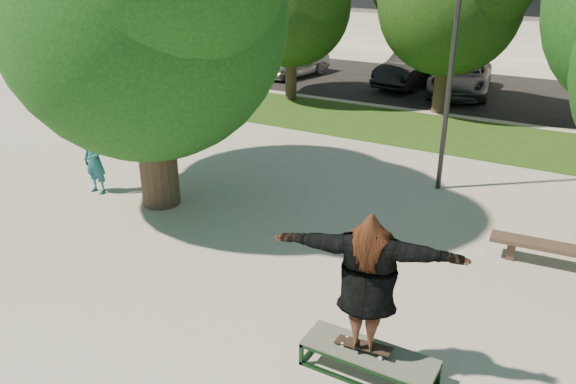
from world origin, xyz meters
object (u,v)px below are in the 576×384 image
Objects in this scene: grind_box at (369,363)px; car_grey at (461,77)px; lamppost at (453,56)px; bystander at (95,160)px; car_silver_a at (295,62)px; car_dark at (414,68)px.

car_grey is at bearing 100.31° from grind_box.
bystander is at bearing -148.38° from lamppost.
car_grey reaches higher than grind_box.
car_grey is at bearing 71.04° from bystander.
grind_box is (1.03, -6.93, -2.96)m from lamppost.
car_silver_a is at bearing 133.66° from lamppost.
bystander is at bearing -68.70° from car_silver_a.
car_dark is at bearing 79.17° from bystander.
bystander is (-6.93, -4.27, -2.34)m from lamppost.
bystander reaches higher than car_silver_a.
lamppost is at bearing 98.47° from grind_box.
car_silver_a is 5.43m from car_dark.
car_silver_a is at bearing 99.94° from bystander.
bystander reaches higher than car_grey.
car_silver_a is at bearing -162.53° from car_dark.
grind_box is at bearing -64.28° from car_dark.
bystander is 0.33× the size of car_grey.
car_silver_a reaches higher than grind_box.
bystander is at bearing -117.92° from car_grey.
bystander is 14.52m from car_silver_a.
car_grey is (7.47, 0.22, 0.03)m from car_silver_a.
car_dark is 0.94× the size of car_grey.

